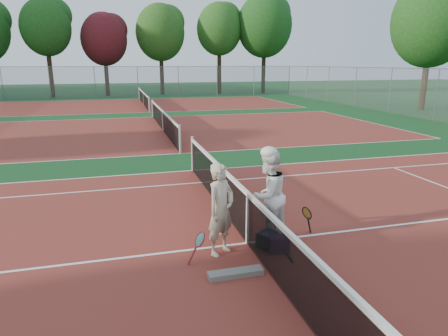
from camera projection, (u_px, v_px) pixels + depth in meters
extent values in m
plane|color=#103B18|center=(247.00, 243.00, 7.58)|extent=(130.00, 130.00, 0.00)
cube|color=maroon|center=(247.00, 243.00, 7.58)|extent=(23.77, 10.97, 0.01)
cube|color=maroon|center=(163.00, 131.00, 20.18)|extent=(23.77, 10.97, 0.01)
cube|color=maroon|center=(144.00, 105.00, 32.78)|extent=(23.77, 10.97, 0.01)
imported|color=#C2B297|center=(221.00, 209.00, 7.00)|extent=(0.72, 0.67, 1.66)
imported|color=white|center=(268.00, 195.00, 7.57)|extent=(1.07, 1.00, 1.77)
cube|color=black|center=(267.00, 239.00, 7.41)|extent=(0.44, 0.40, 0.29)
cube|color=black|center=(278.00, 244.00, 7.21)|extent=(0.38, 0.28, 0.29)
cube|color=#635F5A|center=(236.00, 273.00, 6.40)|extent=(0.91, 0.22, 0.10)
cylinder|color=#C8E7FE|center=(266.00, 242.00, 7.28)|extent=(0.09, 0.09, 0.30)
cylinder|color=#382314|center=(50.00, 70.00, 39.01)|extent=(0.44, 0.44, 5.30)
ellipsoid|color=#144313|center=(46.00, 27.00, 38.00)|extent=(4.69, 4.69, 5.39)
cylinder|color=#382314|center=(107.00, 74.00, 41.14)|extent=(0.44, 0.44, 4.53)
ellipsoid|color=#490F16|center=(104.00, 39.00, 40.27)|extent=(4.58, 4.58, 5.27)
cylinder|color=#382314|center=(162.00, 70.00, 43.10)|extent=(0.44, 0.44, 5.16)
ellipsoid|color=#1F4B15|center=(160.00, 32.00, 42.11)|extent=(5.14, 5.14, 5.92)
cylinder|color=#382314|center=(219.00, 68.00, 44.23)|extent=(0.44, 0.44, 5.50)
ellipsoid|color=#1E4F16|center=(219.00, 29.00, 43.18)|extent=(4.87, 4.87, 5.60)
cylinder|color=#382314|center=(264.00, 67.00, 44.56)|extent=(0.44, 0.44, 5.83)
ellipsoid|color=#154413|center=(265.00, 25.00, 43.44)|extent=(5.97, 5.97, 6.87)
cylinder|color=#382314|center=(425.00, 75.00, 28.90)|extent=(0.44, 0.44, 4.90)
ellipsoid|color=#174513|center=(432.00, 22.00, 27.97)|extent=(5.51, 5.51, 6.33)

